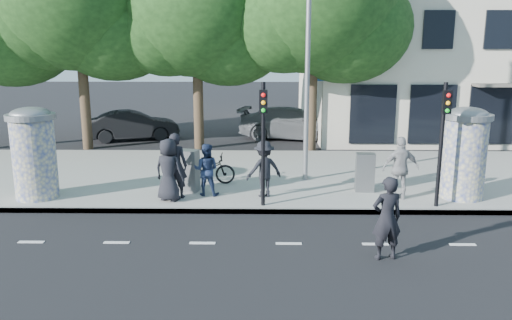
{
  "coord_description": "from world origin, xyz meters",
  "views": [
    {
      "loc": [
        -0.59,
        -9.43,
        4.4
      ],
      "look_at": [
        -0.79,
        3.5,
        1.52
      ],
      "focal_mm": 35.0,
      "sensor_mm": 36.0,
      "label": 1
    }
  ],
  "objects_px": {
    "street_lamp": "(308,36)",
    "cabinet_right": "(365,172)",
    "cabinet_left": "(188,171)",
    "ped_c": "(206,170)",
    "car_right": "(293,123)",
    "man_road": "(387,218)",
    "bicycle": "(206,169)",
    "ped_e": "(401,168)",
    "car_mid": "(133,125)",
    "ped_b": "(175,165)",
    "ped_d": "(264,169)",
    "ad_column_right": "(465,151)",
    "traffic_pole_far": "(443,132)",
    "ped_a": "(169,170)",
    "traffic_pole_near": "(263,132)",
    "ad_column_left": "(34,151)"
  },
  "relations": [
    {
      "from": "street_lamp",
      "to": "cabinet_right",
      "type": "distance_m",
      "value": 4.59
    },
    {
      "from": "street_lamp",
      "to": "cabinet_left",
      "type": "bearing_deg",
      "value": -159.23
    },
    {
      "from": "ped_c",
      "to": "car_right",
      "type": "bearing_deg",
      "value": -101.27
    },
    {
      "from": "man_road",
      "to": "bicycle",
      "type": "bearing_deg",
      "value": -63.08
    },
    {
      "from": "ped_e",
      "to": "man_road",
      "type": "height_order",
      "value": "ped_e"
    },
    {
      "from": "man_road",
      "to": "car_mid",
      "type": "height_order",
      "value": "man_road"
    },
    {
      "from": "car_right",
      "to": "cabinet_left",
      "type": "bearing_deg",
      "value": 170.44
    },
    {
      "from": "ped_c",
      "to": "car_right",
      "type": "xyz_separation_m",
      "value": [
        3.16,
        10.41,
        -0.14
      ]
    },
    {
      "from": "bicycle",
      "to": "cabinet_left",
      "type": "bearing_deg",
      "value": 153.76
    },
    {
      "from": "ped_b",
      "to": "ped_d",
      "type": "distance_m",
      "value": 2.57
    },
    {
      "from": "ad_column_right",
      "to": "car_mid",
      "type": "relative_size",
      "value": 0.6
    },
    {
      "from": "traffic_pole_far",
      "to": "ped_b",
      "type": "height_order",
      "value": "traffic_pole_far"
    },
    {
      "from": "ped_d",
      "to": "ped_e",
      "type": "bearing_deg",
      "value": 156.12
    },
    {
      "from": "car_right",
      "to": "ped_b",
      "type": "bearing_deg",
      "value": 170.38
    },
    {
      "from": "ped_a",
      "to": "car_mid",
      "type": "relative_size",
      "value": 0.41
    },
    {
      "from": "man_road",
      "to": "bicycle",
      "type": "xyz_separation_m",
      "value": [
        -4.45,
        5.51,
        -0.27
      ]
    },
    {
      "from": "ped_c",
      "to": "bicycle",
      "type": "distance_m",
      "value": 1.34
    },
    {
      "from": "cabinet_right",
      "to": "car_right",
      "type": "height_order",
      "value": "car_right"
    },
    {
      "from": "man_road",
      "to": "car_right",
      "type": "bearing_deg",
      "value": -97.59
    },
    {
      "from": "bicycle",
      "to": "ad_column_right",
      "type": "bearing_deg",
      "value": -99.74
    },
    {
      "from": "car_mid",
      "to": "ad_column_right",
      "type": "bearing_deg",
      "value": -146.93
    },
    {
      "from": "ped_a",
      "to": "ped_c",
      "type": "xyz_separation_m",
      "value": [
        1.0,
        0.56,
        -0.12
      ]
    },
    {
      "from": "ad_column_right",
      "to": "cabinet_left",
      "type": "height_order",
      "value": "ad_column_right"
    },
    {
      "from": "traffic_pole_far",
      "to": "car_mid",
      "type": "xyz_separation_m",
      "value": [
        -11.24,
        11.01,
        -1.51
      ]
    },
    {
      "from": "traffic_pole_far",
      "to": "street_lamp",
      "type": "bearing_deg",
      "value": 140.12
    },
    {
      "from": "traffic_pole_far",
      "to": "ped_e",
      "type": "xyz_separation_m",
      "value": [
        -0.86,
        0.72,
        -1.17
      ]
    },
    {
      "from": "street_lamp",
      "to": "car_right",
      "type": "xyz_separation_m",
      "value": [
        0.08,
        8.59,
        -4.01
      ]
    },
    {
      "from": "cabinet_left",
      "to": "cabinet_right",
      "type": "xyz_separation_m",
      "value": [
        5.38,
        0.08,
        -0.05
      ]
    },
    {
      "from": "ad_column_right",
      "to": "traffic_pole_far",
      "type": "height_order",
      "value": "traffic_pole_far"
    },
    {
      "from": "man_road",
      "to": "bicycle",
      "type": "height_order",
      "value": "man_road"
    },
    {
      "from": "traffic_pole_near",
      "to": "cabinet_left",
      "type": "distance_m",
      "value": 3.06
    },
    {
      "from": "traffic_pole_near",
      "to": "traffic_pole_far",
      "type": "height_order",
      "value": "same"
    },
    {
      "from": "street_lamp",
      "to": "ped_d",
      "type": "bearing_deg",
      "value": -125.26
    },
    {
      "from": "ped_a",
      "to": "ped_d",
      "type": "distance_m",
      "value": 2.74
    },
    {
      "from": "ped_c",
      "to": "ped_d",
      "type": "relative_size",
      "value": 0.94
    },
    {
      "from": "ped_c",
      "to": "car_right",
      "type": "height_order",
      "value": "ped_c"
    },
    {
      "from": "ped_d",
      "to": "man_road",
      "type": "height_order",
      "value": "man_road"
    },
    {
      "from": "street_lamp",
      "to": "ped_d",
      "type": "height_order",
      "value": "street_lamp"
    },
    {
      "from": "cabinet_left",
      "to": "ped_c",
      "type": "bearing_deg",
      "value": -22.44
    },
    {
      "from": "ad_column_right",
      "to": "ped_c",
      "type": "distance_m",
      "value": 7.51
    },
    {
      "from": "ped_d",
      "to": "car_right",
      "type": "distance_m",
      "value": 10.63
    },
    {
      "from": "ped_b",
      "to": "ped_c",
      "type": "height_order",
      "value": "ped_b"
    },
    {
      "from": "street_lamp",
      "to": "man_road",
      "type": "xyz_separation_m",
      "value": [
        1.22,
        -6.03,
        -3.88
      ]
    },
    {
      "from": "cabinet_left",
      "to": "car_right",
      "type": "bearing_deg",
      "value": 82.12
    },
    {
      "from": "street_lamp",
      "to": "cabinet_right",
      "type": "relative_size",
      "value": 6.83
    },
    {
      "from": "ad_column_left",
      "to": "traffic_pole_near",
      "type": "distance_m",
      "value": 6.67
    },
    {
      "from": "ad_column_left",
      "to": "man_road",
      "type": "relative_size",
      "value": 1.46
    },
    {
      "from": "ad_column_left",
      "to": "ped_d",
      "type": "distance_m",
      "value": 6.65
    },
    {
      "from": "ped_c",
      "to": "bicycle",
      "type": "xyz_separation_m",
      "value": [
        -0.15,
        1.3,
        -0.29
      ]
    },
    {
      "from": "traffic_pole_far",
      "to": "ped_d",
      "type": "bearing_deg",
      "value": 169.33
    }
  ]
}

